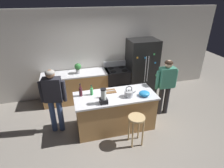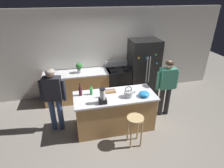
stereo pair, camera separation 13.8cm
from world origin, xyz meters
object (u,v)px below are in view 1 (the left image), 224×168
(stove_range, at_px, (117,82))
(bottle_cooking_sauce, at_px, (103,94))
(blender_appliance, at_px, (104,97))
(kitchen_island, at_px, (115,111))
(person_by_sink_right, at_px, (166,83))
(chef_knife, at_px, (110,91))
(potted_plant, at_px, (78,68))
(refrigerator, at_px, (142,68))
(cutting_board, at_px, (110,91))
(bottle_wine, at_px, (81,91))
(person_by_island_left, at_px, (53,96))
(mixing_bowl, at_px, (144,94))
(bottle_soda, at_px, (92,91))
(tea_kettle, at_px, (129,93))
(bar_stool, at_px, (136,123))

(stove_range, height_order, bottle_cooking_sauce, bottle_cooking_sauce)
(bottle_cooking_sauce, bearing_deg, blender_appliance, -97.62)
(kitchen_island, distance_m, person_by_sink_right, 1.55)
(chef_knife, bearing_deg, potted_plant, 112.87)
(refrigerator, relative_size, cutting_board, 6.03)
(refrigerator, height_order, bottle_wine, refrigerator)
(person_by_island_left, bearing_deg, stove_range, 34.24)
(person_by_sink_right, xyz_separation_m, mixing_bowl, (-0.80, -0.42, 0.02))
(bottle_soda, bearing_deg, tea_kettle, -20.38)
(stove_range, bearing_deg, chef_knife, -113.36)
(person_by_island_left, xyz_separation_m, person_by_sink_right, (2.84, -0.01, -0.03))
(potted_plant, bearing_deg, cutting_board, -65.36)
(kitchen_island, bearing_deg, stove_range, 71.72)
(chef_knife, bearing_deg, cutting_board, 177.53)
(bar_stool, distance_m, tea_kettle, 0.70)
(refrigerator, distance_m, person_by_island_left, 2.97)
(bar_stool, relative_size, cutting_board, 2.39)
(stove_range, xyz_separation_m, bottle_cooking_sauce, (-0.81, -1.54, 0.52))
(mixing_bowl, bearing_deg, bottle_cooking_sauce, 169.89)
(kitchen_island, xyz_separation_m, bottle_wine, (-0.78, 0.18, 0.57))
(kitchen_island, height_order, person_by_island_left, person_by_island_left)
(blender_appliance, height_order, bottle_soda, blender_appliance)
(chef_knife, bearing_deg, kitchen_island, -73.55)
(stove_range, distance_m, bottle_wine, 1.94)
(bottle_wine, xyz_separation_m, chef_knife, (0.71, 0.02, -0.09))
(person_by_sink_right, bearing_deg, chef_knife, -178.87)
(bottle_cooking_sauce, xyz_separation_m, bottle_soda, (-0.22, 0.19, 0.02))
(bar_stool, relative_size, chef_knife, 3.26)
(bar_stool, relative_size, tea_kettle, 2.60)
(stove_range, relative_size, person_by_sink_right, 0.70)
(stove_range, xyz_separation_m, cutting_board, (-0.59, -1.32, 0.46))
(tea_kettle, distance_m, cutting_board, 0.50)
(kitchen_island, bearing_deg, cutting_board, 113.89)
(potted_plant, xyz_separation_m, blender_appliance, (0.37, -1.81, -0.02))
(bottle_cooking_sauce, bearing_deg, cutting_board, 45.51)
(refrigerator, relative_size, bottle_wine, 5.72)
(bottle_soda, bearing_deg, person_by_sink_right, 1.65)
(blender_appliance, bearing_deg, cutting_board, 61.65)
(tea_kettle, bearing_deg, bottle_soda, 159.62)
(refrigerator, height_order, bar_stool, refrigerator)
(bar_stool, height_order, potted_plant, potted_plant)
(potted_plant, relative_size, bottle_wine, 0.95)
(bottle_soda, bearing_deg, bar_stool, -45.95)
(bar_stool, height_order, bottle_cooking_sauce, bottle_cooking_sauce)
(refrigerator, bearing_deg, tea_kettle, -121.91)
(kitchen_island, height_order, refrigerator, refrigerator)
(bar_stool, relative_size, bottle_cooking_sauce, 3.32)
(person_by_sink_right, bearing_deg, person_by_island_left, 179.89)
(bottle_cooking_sauce, relative_size, bottle_wine, 0.68)
(person_by_sink_right, bearing_deg, tea_kettle, -162.81)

